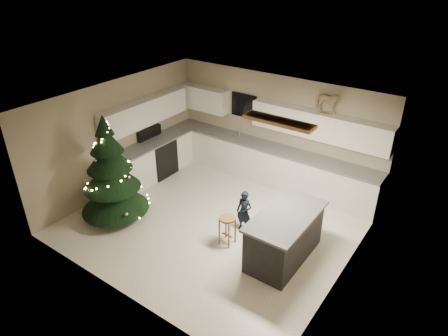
{
  "coord_description": "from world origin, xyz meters",
  "views": [
    {
      "loc": [
        4.15,
        -5.51,
        5.02
      ],
      "look_at": [
        0.0,
        0.35,
        1.15
      ],
      "focal_mm": 32.0,
      "sensor_mm": 36.0,
      "label": 1
    }
  ],
  "objects_px": {
    "bar_stool": "(227,224)",
    "christmas_tree": "(111,178)",
    "island": "(284,236)",
    "toddler": "(244,211)",
    "rocking_horse": "(326,102)"
  },
  "relations": [
    {
      "from": "bar_stool",
      "to": "christmas_tree",
      "type": "bearing_deg",
      "value": -165.4
    },
    {
      "from": "island",
      "to": "christmas_tree",
      "type": "distance_m",
      "value": 3.69
    },
    {
      "from": "island",
      "to": "rocking_horse",
      "type": "bearing_deg",
      "value": 100.2
    },
    {
      "from": "bar_stool",
      "to": "christmas_tree",
      "type": "xyz_separation_m",
      "value": [
        -2.46,
        -0.64,
        0.51
      ]
    },
    {
      "from": "island",
      "to": "rocking_horse",
      "type": "distance_m",
      "value": 3.07
    },
    {
      "from": "island",
      "to": "toddler",
      "type": "xyz_separation_m",
      "value": [
        -1.05,
        0.28,
        -0.03
      ]
    },
    {
      "from": "bar_stool",
      "to": "rocking_horse",
      "type": "relative_size",
      "value": 1.02
    },
    {
      "from": "bar_stool",
      "to": "toddler",
      "type": "relative_size",
      "value": 0.67
    },
    {
      "from": "christmas_tree",
      "to": "rocking_horse",
      "type": "relative_size",
      "value": 3.94
    },
    {
      "from": "bar_stool",
      "to": "rocking_horse",
      "type": "bearing_deg",
      "value": 76.82
    },
    {
      "from": "toddler",
      "to": "bar_stool",
      "type": "bearing_deg",
      "value": -97.8
    },
    {
      "from": "bar_stool",
      "to": "christmas_tree",
      "type": "relative_size",
      "value": 0.26
    },
    {
      "from": "bar_stool",
      "to": "rocking_horse",
      "type": "distance_m",
      "value": 3.33
    },
    {
      "from": "rocking_horse",
      "to": "christmas_tree",
      "type": "bearing_deg",
      "value": 143.17
    },
    {
      "from": "island",
      "to": "bar_stool",
      "type": "distance_m",
      "value": 1.11
    }
  ]
}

